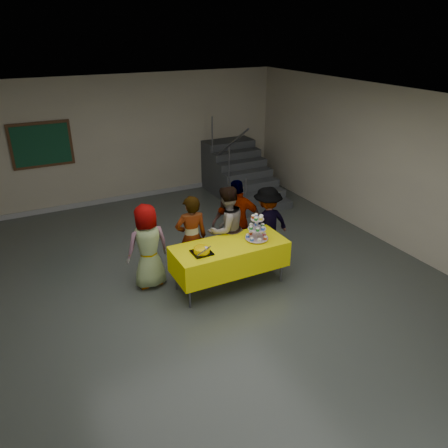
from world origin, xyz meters
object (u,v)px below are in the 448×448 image
(staircase, at_px, (238,175))
(noticeboard, at_px, (41,145))
(cupcake_stand, at_px, (257,230))
(schoolchild_a, at_px, (148,246))
(schoolchild_b, at_px, (191,238))
(bear_cake, at_px, (202,250))
(schoolchild_d, at_px, (237,222))
(schoolchild_e, at_px, (267,224))
(bake_table, at_px, (230,256))
(schoolchild_c, at_px, (226,229))

(staircase, xyz_separation_m, noticeboard, (-4.48, 0.84, 1.11))
(cupcake_stand, xyz_separation_m, schoolchild_a, (-1.65, 0.67, -0.23))
(schoolchild_b, bearing_deg, bear_cake, 88.86)
(schoolchild_a, height_order, noticeboard, noticeboard)
(cupcake_stand, distance_m, schoolchild_b, 1.11)
(bear_cake, height_order, schoolchild_b, schoolchild_b)
(bear_cake, bearing_deg, schoolchild_d, 36.13)
(schoolchild_d, bearing_deg, schoolchild_e, 178.46)
(bake_table, relative_size, schoolchild_d, 1.20)
(bake_table, distance_m, schoolchild_c, 0.62)
(schoolchild_e, height_order, noticeboard, noticeboard)
(bake_table, relative_size, noticeboard, 1.45)
(schoolchild_c, relative_size, schoolchild_d, 0.99)
(schoolchild_b, distance_m, schoolchild_c, 0.66)
(bake_table, xyz_separation_m, cupcake_stand, (0.48, -0.05, 0.40))
(schoolchild_b, relative_size, schoolchild_e, 1.07)
(schoolchild_e, bearing_deg, schoolchild_c, -3.13)
(schoolchild_e, bearing_deg, cupcake_stand, 43.04)
(bake_table, xyz_separation_m, schoolchild_c, (0.21, 0.54, 0.22))
(cupcake_stand, relative_size, schoolchild_e, 0.32)
(bake_table, bearing_deg, schoolchild_d, 53.04)
(schoolchild_b, xyz_separation_m, schoolchild_c, (0.66, 0.01, 0.02))
(schoolchild_b, xyz_separation_m, schoolchild_d, (0.97, 0.17, 0.03))
(bake_table, relative_size, schoolchild_c, 1.22)
(schoolchild_c, xyz_separation_m, noticeboard, (-2.43, 4.12, 0.83))
(bear_cake, distance_m, schoolchild_d, 1.30)
(schoolchild_d, bearing_deg, staircase, -103.10)
(schoolchild_b, relative_size, noticeboard, 1.16)
(schoolchild_d, bearing_deg, cupcake_stand, 102.33)
(bear_cake, distance_m, noticeboard, 5.09)
(schoolchild_a, bearing_deg, staircase, -140.77)
(schoolchild_d, bearing_deg, schoolchild_c, 42.77)
(cupcake_stand, bearing_deg, schoolchild_b, 147.93)
(bear_cake, height_order, schoolchild_c, schoolchild_c)
(bake_table, distance_m, schoolchild_e, 1.18)
(staircase, bearing_deg, schoolchild_b, -129.33)
(schoolchild_e, xyz_separation_m, noticeboard, (-3.27, 4.13, 0.90))
(bake_table, height_order, staircase, staircase)
(bake_table, relative_size, staircase, 0.78)
(bear_cake, xyz_separation_m, schoolchild_e, (1.57, 0.60, -0.13))
(schoolchild_d, height_order, noticeboard, noticeboard)
(schoolchild_a, bearing_deg, schoolchild_c, 172.85)
(schoolchild_a, bearing_deg, bear_cake, 129.64)
(cupcake_stand, relative_size, bear_cake, 1.24)
(staircase, bearing_deg, schoolchild_d, -119.01)
(schoolchild_c, bearing_deg, schoolchild_d, -167.47)
(bake_table, bearing_deg, cupcake_stand, -6.08)
(bake_table, bearing_deg, bear_cake, -172.62)
(schoolchild_c, bearing_deg, noticeboard, -73.78)
(bear_cake, relative_size, schoolchild_a, 0.25)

